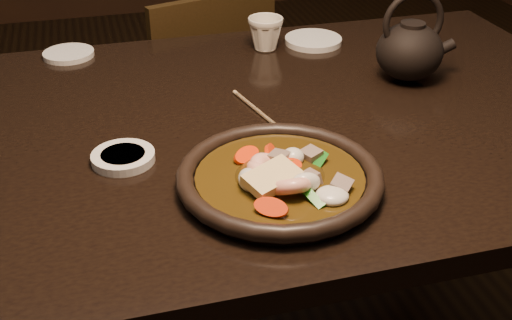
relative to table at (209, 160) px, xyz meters
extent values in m
cube|color=black|center=(0.00, 0.00, 0.06)|extent=(1.60, 0.90, 0.04)
cylinder|color=black|center=(0.72, 0.37, -0.32)|extent=(0.06, 0.06, 0.71)
cube|color=black|center=(0.08, 0.73, -0.28)|extent=(0.47, 0.47, 0.04)
cylinder|color=black|center=(0.18, 0.93, -0.49)|extent=(0.03, 0.03, 0.37)
cylinder|color=black|center=(0.27, 0.63, -0.49)|extent=(0.03, 0.03, 0.37)
cylinder|color=black|center=(-0.11, 0.84, -0.49)|extent=(0.03, 0.03, 0.37)
cylinder|color=black|center=(-0.02, 0.54, -0.49)|extent=(0.03, 0.03, 0.37)
cube|color=black|center=(0.13, 0.57, -0.07)|extent=(0.35, 0.13, 0.40)
cylinder|color=black|center=(0.06, -0.23, 0.08)|extent=(0.29, 0.29, 0.01)
torus|color=black|center=(0.06, -0.23, 0.10)|extent=(0.31, 0.31, 0.03)
cylinder|color=#312209|center=(0.06, -0.23, 0.09)|extent=(0.25, 0.25, 0.01)
ellipsoid|color=#312209|center=(0.06, -0.23, 0.09)|extent=(0.14, 0.13, 0.04)
torus|color=#F9B99D|center=(0.07, -0.28, 0.11)|extent=(0.06, 0.07, 0.05)
torus|color=#F9B99D|center=(0.05, -0.23, 0.10)|extent=(0.08, 0.08, 0.05)
torus|color=#F9B99D|center=(0.05, -0.23, 0.11)|extent=(0.09, 0.09, 0.05)
cube|color=#806C5D|center=(0.12, -0.21, 0.10)|extent=(0.04, 0.04, 0.03)
cube|color=#806C5D|center=(0.07, -0.24, 0.10)|extent=(0.04, 0.04, 0.03)
cube|color=#806C5D|center=(0.10, -0.26, 0.10)|extent=(0.04, 0.04, 0.03)
cube|color=#806C5D|center=(0.14, -0.29, 0.10)|extent=(0.04, 0.04, 0.03)
cube|color=#806C5D|center=(0.07, -0.22, 0.11)|extent=(0.04, 0.04, 0.03)
cylinder|color=#EF3107|center=(0.07, -0.24, 0.11)|extent=(0.06, 0.05, 0.04)
cylinder|color=#EF3107|center=(0.02, -0.32, 0.11)|extent=(0.06, 0.06, 0.04)
cylinder|color=#EF3107|center=(0.07, -0.18, 0.11)|extent=(0.05, 0.06, 0.04)
cylinder|color=#EF3107|center=(0.03, -0.17, 0.10)|extent=(0.06, 0.06, 0.03)
cube|color=#186C14|center=(0.03, -0.23, 0.11)|extent=(0.04, 0.03, 0.03)
cube|color=#186C14|center=(0.08, -0.26, 0.10)|extent=(0.04, 0.03, 0.03)
cube|color=#186C14|center=(0.13, -0.22, 0.10)|extent=(0.04, 0.04, 0.03)
cube|color=#186C14|center=(0.06, -0.24, 0.11)|extent=(0.03, 0.04, 0.03)
cube|color=#186C14|center=(0.08, -0.21, 0.11)|extent=(0.02, 0.05, 0.02)
cube|color=#186C14|center=(0.09, -0.31, 0.10)|extent=(0.03, 0.05, 0.02)
ellipsoid|color=beige|center=(0.01, -0.25, 0.11)|extent=(0.03, 0.04, 0.03)
ellipsoid|color=beige|center=(0.06, -0.24, 0.10)|extent=(0.03, 0.03, 0.02)
ellipsoid|color=beige|center=(0.04, -0.22, 0.10)|extent=(0.04, 0.03, 0.03)
ellipsoid|color=beige|center=(0.09, -0.28, 0.11)|extent=(0.05, 0.03, 0.03)
ellipsoid|color=beige|center=(0.09, -0.21, 0.11)|extent=(0.03, 0.03, 0.03)
ellipsoid|color=beige|center=(0.12, -0.31, 0.10)|extent=(0.05, 0.05, 0.02)
ellipsoid|color=beige|center=(0.07, -0.24, 0.11)|extent=(0.04, 0.04, 0.03)
cube|color=#E3CA87|center=(0.04, -0.27, 0.12)|extent=(0.09, 0.08, 0.03)
cylinder|color=silver|center=(-0.16, -0.09, 0.08)|extent=(0.10, 0.10, 0.01)
cylinder|color=silver|center=(-0.23, 0.39, 0.08)|extent=(0.11, 0.11, 0.01)
cylinder|color=silver|center=(0.32, 0.33, 0.08)|extent=(0.13, 0.13, 0.01)
imported|color=beige|center=(0.20, 0.32, 0.12)|extent=(0.09, 0.08, 0.08)
cylinder|color=tan|center=(0.11, -0.02, 0.08)|extent=(0.06, 0.24, 0.01)
cylinder|color=tan|center=(0.11, -0.01, 0.08)|extent=(0.06, 0.24, 0.01)
ellipsoid|color=black|center=(0.43, 0.08, 0.14)|extent=(0.13, 0.13, 0.11)
cylinder|color=black|center=(0.43, 0.08, 0.19)|extent=(0.05, 0.05, 0.02)
cylinder|color=black|center=(0.50, 0.07, 0.14)|extent=(0.06, 0.03, 0.04)
torus|color=black|center=(0.43, 0.08, 0.20)|extent=(0.13, 0.03, 0.12)
camera|label=1|loc=(-0.18, -1.01, 0.61)|focal=45.00mm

